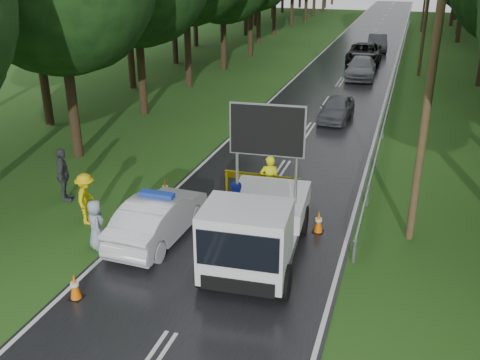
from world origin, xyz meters
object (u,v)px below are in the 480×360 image
at_px(work_truck, 256,226).
at_px(queue_car_second, 361,68).
at_px(police_sedan, 159,218).
at_px(barrier, 262,181).
at_px(queue_car_third, 364,53).
at_px(officer, 269,181).
at_px(civilian, 238,209).
at_px(queue_car_first, 337,109).
at_px(queue_car_fourth, 377,43).

xyz_separation_m(work_truck, queue_car_second, (0.16, 26.80, -0.44)).
relative_size(police_sedan, barrier, 1.60).
bearing_deg(queue_car_third, officer, -91.82).
xyz_separation_m(civilian, queue_car_first, (1.07, 13.96, -0.28)).
xyz_separation_m(police_sedan, work_truck, (3.27, -0.45, 0.45)).
height_order(queue_car_second, queue_car_fourth, queue_car_fourth).
bearing_deg(barrier, queue_car_first, 84.78).
distance_m(work_truck, civilian, 1.70).
relative_size(civilian, queue_car_third, 0.32).
bearing_deg(officer, queue_car_third, -107.90).
height_order(police_sedan, queue_car_third, queue_car_third).
xyz_separation_m(civilian, queue_car_second, (1.15, 25.44, -0.20)).
bearing_deg(queue_car_third, queue_car_first, -90.06).
bearing_deg(work_truck, barrier, 99.05).
relative_size(barrier, queue_car_fourth, 0.60).
relative_size(police_sedan, officer, 2.35).
xyz_separation_m(police_sedan, queue_car_fourth, (3.63, 38.99, 0.03)).
relative_size(queue_car_second, queue_car_fourth, 1.09).
relative_size(civilian, queue_car_second, 0.37).
bearing_deg(queue_car_second, police_sedan, -99.47).
height_order(work_truck, civilian, work_truck).
relative_size(police_sedan, queue_car_fourth, 0.96).
height_order(queue_car_third, queue_car_fourth, queue_car_third).
height_order(officer, queue_car_second, officer).
height_order(work_truck, barrier, work_truck).
bearing_deg(civilian, officer, 36.83).
bearing_deg(queue_car_third, work_truck, -90.62).
bearing_deg(queue_car_first, queue_car_third, 94.76).
height_order(civilian, queue_car_first, civilian).
relative_size(officer, queue_car_second, 0.38).
bearing_deg(queue_car_second, queue_car_third, 91.41).
distance_m(barrier, queue_car_third, 28.90).
relative_size(officer, queue_car_fourth, 0.41).
bearing_deg(barrier, queue_car_second, 87.05).
distance_m(queue_car_first, queue_car_fourth, 24.12).
bearing_deg(queue_car_first, civilian, -90.52).
bearing_deg(police_sedan, queue_car_second, -95.51).
bearing_deg(queue_car_third, civilian, -92.41).
bearing_deg(queue_car_third, queue_car_second, -87.51).
bearing_deg(queue_car_first, police_sedan, -98.84).
relative_size(barrier, civilian, 1.49).
height_order(officer, queue_car_first, officer).
bearing_deg(barrier, police_sedan, -124.62).
distance_m(work_truck, queue_car_third, 32.80).
xyz_separation_m(barrier, queue_car_first, (0.99, 11.42, -0.22)).
bearing_deg(queue_car_third, queue_car_fourth, 84.20).
height_order(police_sedan, work_truck, work_truck).
height_order(barrier, queue_car_third, queue_car_third).
xyz_separation_m(work_truck, queue_car_third, (-0.20, 32.80, -0.37)).
xyz_separation_m(barrier, civilian, (-0.08, -2.54, 0.06)).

